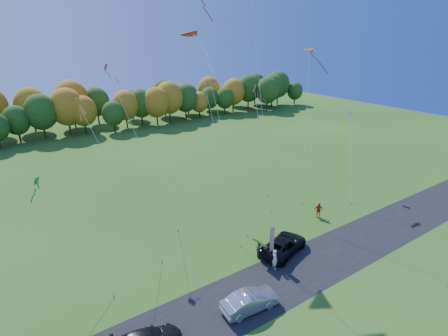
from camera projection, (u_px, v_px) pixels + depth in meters
ground at (259, 254)px, 33.61m from camera, size 160.00×160.00×0.00m
asphalt_strip at (288, 276)px, 30.51m from camera, size 90.00×6.00×0.01m
tree_line at (99, 132)px, 76.22m from camera, size 116.00×12.00×10.00m
black_suv at (284, 245)px, 33.69m from camera, size 6.19×4.13×1.58m
silver_sedan at (250, 301)px, 26.62m from camera, size 4.75×1.99×1.53m
person_tailgate_a at (275, 259)px, 31.27m from camera, size 0.61×0.78×1.91m
person_tailgate_b at (259, 249)px, 32.99m from camera, size 0.90×0.98×1.63m
person_east at (318, 210)px, 40.12m from camera, size 1.14×0.95×1.82m
feather_flag at (272, 240)px, 31.75m from camera, size 0.50×0.09×3.74m
kite_delta_blue at (214, 97)px, 35.20m from camera, size 3.63×10.86×27.11m
kite_parafoil_orange at (259, 75)px, 42.11m from camera, size 6.39×12.56×30.94m
kite_delta_red at (215, 128)px, 35.36m from camera, size 2.71×11.25×21.48m
kite_parafoil_rainbow at (306, 124)px, 44.99m from camera, size 8.55×7.78×18.44m
kite_diamond_yellow at (120, 183)px, 31.44m from camera, size 4.51×7.52×14.92m
kite_diamond_green at (75, 238)px, 27.69m from camera, size 3.94×5.99×9.70m
kite_diamond_white at (261, 141)px, 45.53m from camera, size 1.94×5.57×14.06m
kite_diamond_pink at (143, 151)px, 36.12m from camera, size 4.30×7.36×17.42m
kite_diamond_blue_low at (350, 157)px, 45.32m from camera, size 5.61×6.03×10.52m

